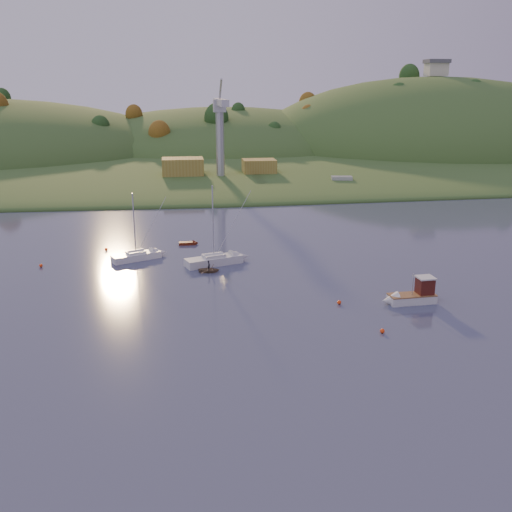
{
  "coord_description": "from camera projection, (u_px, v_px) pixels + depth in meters",
  "views": [
    {
      "loc": [
        -9.68,
        -32.84,
        25.14
      ],
      "look_at": [
        0.05,
        37.09,
        4.38
      ],
      "focal_mm": 40.0,
      "sensor_mm": 36.0,
      "label": 1
    }
  ],
  "objects": [
    {
      "name": "hilltop_house",
      "position": [
        436.0,
        67.0,
        228.02
      ],
      "size": [
        9.0,
        7.0,
        6.45
      ],
      "color": "beige",
      "rests_on": "hill_right"
    },
    {
      "name": "shed_west",
      "position": [
        183.0,
        167.0,
        154.05
      ],
      "size": [
        11.0,
        8.0,
        4.8
      ],
      "primitive_type": "cube",
      "color": "olive",
      "rests_on": "wharf"
    },
    {
      "name": "buoy_2",
      "position": [
        41.0,
        265.0,
        83.52
      ],
      "size": [
        0.5,
        0.5,
        0.5
      ],
      "primitive_type": "sphere",
      "color": "#FF3E0D",
      "rests_on": "ground"
    },
    {
      "name": "fishing_boat",
      "position": [
        409.0,
        296.0,
        69.3
      ],
      "size": [
        6.86,
        2.46,
        4.31
      ],
      "rotation": [
        0.0,
        0.0,
        3.2
      ],
      "color": "silver",
      "rests_on": "ground"
    },
    {
      "name": "hillside_trees",
      "position": [
        202.0,
        158.0,
        215.38
      ],
      "size": [
        280.0,
        50.0,
        32.0
      ],
      "primitive_type": null,
      "color": "#174118",
      "rests_on": "ground"
    },
    {
      "name": "hill_right",
      "position": [
        429.0,
        152.0,
        237.44
      ],
      "size": [
        150.0,
        130.0,
        60.0
      ],
      "primitive_type": "ellipsoid",
      "color": "#2E5220",
      "rests_on": "ground"
    },
    {
      "name": "wharf",
      "position": [
        231.0,
        180.0,
        155.83
      ],
      "size": [
        42.0,
        16.0,
        2.4
      ],
      "primitive_type": "cube",
      "color": "slate",
      "rests_on": "ground"
    },
    {
      "name": "red_tender",
      "position": [
        191.0,
        243.0,
        95.65
      ],
      "size": [
        3.32,
        1.16,
        1.12
      ],
      "rotation": [
        0.0,
        0.0,
        -0.01
      ],
      "color": "#531A0B",
      "rests_on": "ground"
    },
    {
      "name": "far_shore",
      "position": [
        197.0,
        147.0,
        258.14
      ],
      "size": [
        620.0,
        220.0,
        1.5
      ],
      "primitive_type": "cube",
      "color": "#2E5220",
      "rests_on": "ground"
    },
    {
      "name": "canoe",
      "position": [
        209.0,
        270.0,
        81.26
      ],
      "size": [
        3.24,
        2.49,
        0.62
      ],
      "primitive_type": "imported",
      "rotation": [
        0.0,
        0.0,
        1.45
      ],
      "color": "#967853",
      "rests_on": "ground"
    },
    {
      "name": "buoy_0",
      "position": [
        382.0,
        331.0,
        60.94
      ],
      "size": [
        0.5,
        0.5,
        0.5
      ],
      "primitive_type": "sphere",
      "color": "#FF3E0D",
      "rests_on": "ground"
    },
    {
      "name": "work_vessel",
      "position": [
        341.0,
        184.0,
        149.22
      ],
      "size": [
        13.02,
        6.36,
        3.21
      ],
      "rotation": [
        0.0,
        0.0,
        -0.16
      ],
      "color": "slate",
      "rests_on": "ground"
    },
    {
      "name": "shed_east",
      "position": [
        259.0,
        167.0,
        157.89
      ],
      "size": [
        9.0,
        7.0,
        4.0
      ],
      "primitive_type": "cube",
      "color": "olive",
      "rests_on": "wharf"
    },
    {
      "name": "dock_crane",
      "position": [
        220.0,
        121.0,
        147.5
      ],
      "size": [
        3.2,
        28.0,
        20.3
      ],
      "color": "#B7B7BC",
      "rests_on": "wharf"
    },
    {
      "name": "sailboat_far",
      "position": [
        214.0,
        260.0,
        84.62
      ],
      "size": [
        8.92,
        5.23,
        11.87
      ],
      "rotation": [
        0.0,
        0.0,
        0.33
      ],
      "color": "silver",
      "rests_on": "ground"
    },
    {
      "name": "sailboat_near",
      "position": [
        136.0,
        255.0,
        86.99
      ],
      "size": [
        7.68,
        5.17,
        10.32
      ],
      "rotation": [
        0.0,
        0.0,
        0.44
      ],
      "color": "white",
      "rests_on": "ground"
    },
    {
      "name": "buoy_1",
      "position": [
        339.0,
        302.0,
        69.12
      ],
      "size": [
        0.5,
        0.5,
        0.5
      ],
      "primitive_type": "sphere",
      "color": "#FF3E0D",
      "rests_on": "ground"
    },
    {
      "name": "hill_center",
      "position": [
        223.0,
        151.0,
        240.46
      ],
      "size": [
        140.0,
        120.0,
        36.0
      ],
      "primitive_type": "ellipsoid",
      "color": "#2E5220",
      "rests_on": "ground"
    },
    {
      "name": "ground",
      "position": [
        329.0,
        465.0,
        39.58
      ],
      "size": [
        500.0,
        500.0,
        0.0
      ],
      "primitive_type": "plane",
      "color": "#313850",
      "rests_on": "ground"
    },
    {
      "name": "shore_slope",
      "position": [
        205.0,
        165.0,
        196.37
      ],
      "size": [
        640.0,
        150.0,
        7.0
      ],
      "primitive_type": "ellipsoid",
      "color": "#2E5220",
      "rests_on": "ground"
    },
    {
      "name": "paddler",
      "position": [
        209.0,
        267.0,
        81.14
      ],
      "size": [
        0.41,
        0.57,
        1.47
      ],
      "primitive_type": "imported",
      "rotation": [
        0.0,
        0.0,
        1.45
      ],
      "color": "black",
      "rests_on": "ground"
    },
    {
      "name": "buoy_3",
      "position": [
        106.0,
        249.0,
        91.99
      ],
      "size": [
        0.5,
        0.5,
        0.5
      ],
      "primitive_type": "sphere",
      "color": "#FF3E0D",
      "rests_on": "ground"
    }
  ]
}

